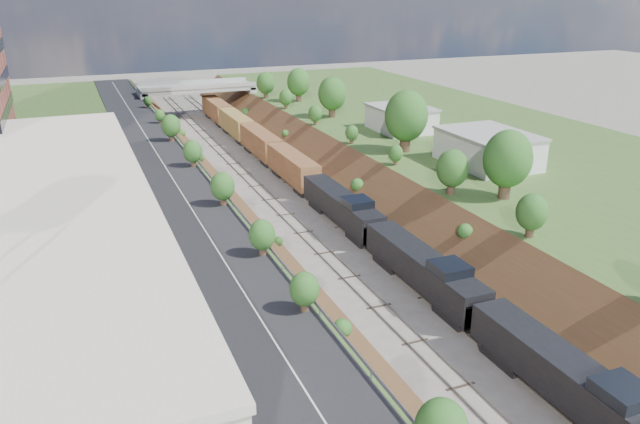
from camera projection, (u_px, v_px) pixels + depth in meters
platform_left at (16, 220)px, 68.98m from camera, size 44.00×180.00×5.00m
platform_right at (505, 161)px, 92.28m from camera, size 44.00×180.00×5.00m
embankment_left at (213, 215)px, 77.60m from camera, size 10.00×180.00×10.00m
embankment_right at (372, 194)px, 85.37m from camera, size 10.00×180.00×10.00m
rail_left_track at (277, 206)px, 80.54m from camera, size 1.58×180.00×0.18m
rail_right_track at (315, 201)px, 82.37m from camera, size 1.58×180.00×0.18m
road at (174, 181)px, 74.28m from camera, size 8.00×180.00×0.10m
guardrail at (208, 173)px, 75.38m from camera, size 0.10×171.00×0.70m
commercial_building at (59, 232)px, 49.53m from camera, size 14.30×62.30×7.00m
overpass at (197, 94)px, 133.76m from camera, size 24.50×8.30×7.40m
white_building_near at (488, 150)px, 80.42m from camera, size 9.00×12.00×4.00m
white_building_far at (401, 119)px, 99.46m from camera, size 8.00×10.00×3.60m
tree_right_large at (508, 159)px, 66.86m from camera, size 5.25×5.25×7.61m
tree_left_crest at (335, 315)px, 40.09m from camera, size 2.45×2.45×3.55m
freight_train at (297, 170)px, 87.41m from camera, size 2.94×118.66×4.55m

